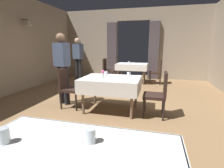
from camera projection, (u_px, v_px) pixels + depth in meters
name	position (u px, v px, depth m)	size (l,w,h in m)	color
ground	(107.00, 109.00, 3.95)	(10.08, 10.08, 0.00)	olive
wall_back	(133.00, 44.00, 7.57)	(6.40, 0.27, 3.00)	gray
dining_table_mid	(111.00, 82.00, 3.73)	(1.27, 0.96, 0.75)	#7A604C
dining_table_far	(132.00, 66.00, 6.70)	(1.20, 0.89, 0.75)	#7A604C
chair_mid_left	(68.00, 86.00, 3.98)	(0.44, 0.44, 0.93)	black
chair_mid_right	(159.00, 92.00, 3.42)	(0.44, 0.44, 0.93)	black
chair_far_left	(107.00, 69.00, 6.89)	(0.44, 0.44, 0.93)	black
chair_far_right	(158.00, 71.00, 6.45)	(0.44, 0.44, 0.93)	black
glass_near_b	(91.00, 136.00, 1.21)	(0.07, 0.07, 0.11)	silver
glass_near_c	(4.00, 136.00, 1.20)	(0.08, 0.08, 0.11)	silver
flower_vase_mid	(103.00, 74.00, 3.62)	(0.07, 0.07, 0.18)	silver
glass_mid_b	(106.00, 73.00, 3.96)	(0.08, 0.08, 0.10)	silver
glass_mid_c	(129.00, 74.00, 3.80)	(0.08, 0.08, 0.11)	silver
plate_far_a	(136.00, 63.00, 6.71)	(0.23, 0.23, 0.01)	white
glass_far_b	(129.00, 63.00, 6.56)	(0.08, 0.08, 0.09)	silver
plate_far_c	(132.00, 63.00, 6.97)	(0.23, 0.23, 0.01)	white
person_waiter_by_doorway	(78.00, 57.00, 6.42)	(0.41, 0.32, 1.72)	black
person_diner_standing_aside	(62.00, 63.00, 4.08)	(0.41, 0.32, 1.72)	black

